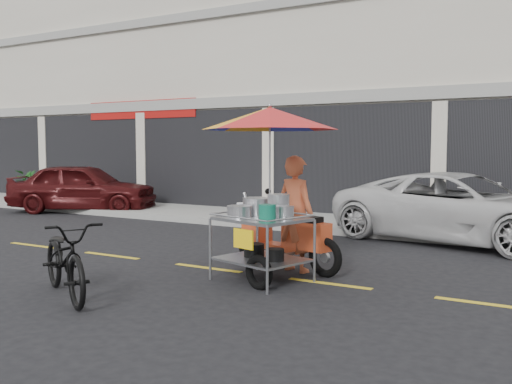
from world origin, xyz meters
The scene contains 9 objects.
ground centered at (0.00, 0.00, 0.00)m, with size 90.00×90.00×0.00m, color black.
sidewalk centered at (0.00, 5.50, 0.07)m, with size 45.00×3.00×0.15m, color gray.
centerline centered at (0.00, 0.00, 0.00)m, with size 42.00×0.10×0.01m, color gold.
maroon_sedan centered at (-9.44, 4.47, 0.70)m, with size 1.65×4.11×1.40m, color #3E0C0D.
white_pickup centered at (0.90, 4.37, 0.68)m, with size 2.25×4.88×1.36m, color silver.
plant_tall centered at (-13.43, 5.69, 0.61)m, with size 0.83×0.72×0.93m, color #1C511B.
plant_short centered at (-13.28, 5.68, 0.61)m, with size 0.51×0.51×0.91m, color #1C511B.
near_bicycle centered at (-2.53, -2.28, 0.49)m, with size 0.65×1.85×0.97m, color black.
food_vendor_rig centered at (-0.82, 0.02, 1.54)m, with size 2.42×2.39×2.45m.
Camera 1 is at (2.94, -7.07, 1.85)m, focal length 40.00 mm.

